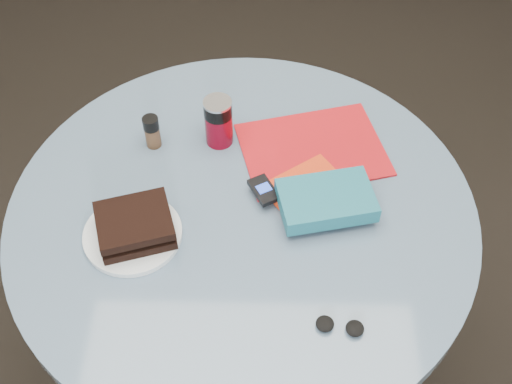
{
  "coord_description": "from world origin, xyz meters",
  "views": [
    {
      "loc": [
        0.04,
        -0.85,
        1.82
      ],
      "look_at": [
        0.03,
        0.0,
        0.8
      ],
      "focal_mm": 45.0,
      "sensor_mm": 36.0,
      "label": 1
    }
  ],
  "objects_px": {
    "magazine": "(313,149)",
    "red_book": "(305,187)",
    "sandwich": "(135,225)",
    "soda_can": "(219,122)",
    "pepper_grinder": "(152,132)",
    "plate": "(133,234)",
    "novel": "(326,200)",
    "mp3_player": "(264,190)",
    "headphones": "(340,326)",
    "table": "(243,250)"
  },
  "relations": [
    {
      "from": "magazine",
      "to": "red_book",
      "type": "relative_size",
      "value": 1.94
    },
    {
      "from": "sandwich",
      "to": "red_book",
      "type": "height_order",
      "value": "sandwich"
    },
    {
      "from": "soda_can",
      "to": "pepper_grinder",
      "type": "height_order",
      "value": "soda_can"
    },
    {
      "from": "sandwich",
      "to": "soda_can",
      "type": "relative_size",
      "value": 1.47
    },
    {
      "from": "plate",
      "to": "novel",
      "type": "bearing_deg",
      "value": 10.16
    },
    {
      "from": "plate",
      "to": "magazine",
      "type": "bearing_deg",
      "value": 33.38
    },
    {
      "from": "novel",
      "to": "pepper_grinder",
      "type": "bearing_deg",
      "value": 141.63
    },
    {
      "from": "mp3_player",
      "to": "headphones",
      "type": "xyz_separation_m",
      "value": [
        0.14,
        -0.31,
        -0.02
      ]
    },
    {
      "from": "soda_can",
      "to": "magazine",
      "type": "height_order",
      "value": "soda_can"
    },
    {
      "from": "magazine",
      "to": "mp3_player",
      "type": "relative_size",
      "value": 3.68
    },
    {
      "from": "sandwich",
      "to": "magazine",
      "type": "height_order",
      "value": "sandwich"
    },
    {
      "from": "headphones",
      "to": "mp3_player",
      "type": "bearing_deg",
      "value": 114.79
    },
    {
      "from": "magazine",
      "to": "red_book",
      "type": "xyz_separation_m",
      "value": [
        -0.02,
        -0.12,
        0.01
      ]
    },
    {
      "from": "pepper_grinder",
      "to": "novel",
      "type": "height_order",
      "value": "pepper_grinder"
    },
    {
      "from": "soda_can",
      "to": "plate",
      "type": "bearing_deg",
      "value": -120.48
    },
    {
      "from": "magazine",
      "to": "table",
      "type": "bearing_deg",
      "value": -147.61
    },
    {
      "from": "sandwich",
      "to": "red_book",
      "type": "bearing_deg",
      "value": 20.57
    },
    {
      "from": "sandwich",
      "to": "headphones",
      "type": "xyz_separation_m",
      "value": [
        0.4,
        -0.2,
        -0.03
      ]
    },
    {
      "from": "table",
      "to": "plate",
      "type": "bearing_deg",
      "value": -159.89
    },
    {
      "from": "table",
      "to": "mp3_player",
      "type": "relative_size",
      "value": 11.56
    },
    {
      "from": "plate",
      "to": "novel",
      "type": "xyz_separation_m",
      "value": [
        0.4,
        0.07,
        0.03
      ]
    },
    {
      "from": "table",
      "to": "pepper_grinder",
      "type": "xyz_separation_m",
      "value": [
        -0.21,
        0.18,
        0.21
      ]
    },
    {
      "from": "plate",
      "to": "headphones",
      "type": "relative_size",
      "value": 2.16
    },
    {
      "from": "red_book",
      "to": "mp3_player",
      "type": "relative_size",
      "value": 1.89
    },
    {
      "from": "novel",
      "to": "headphones",
      "type": "height_order",
      "value": "novel"
    },
    {
      "from": "magazine",
      "to": "headphones",
      "type": "bearing_deg",
      "value": -100.54
    },
    {
      "from": "novel",
      "to": "mp3_player",
      "type": "distance_m",
      "value": 0.14
    },
    {
      "from": "plate",
      "to": "magazine",
      "type": "height_order",
      "value": "plate"
    },
    {
      "from": "table",
      "to": "headphones",
      "type": "relative_size",
      "value": 10.67
    },
    {
      "from": "soda_can",
      "to": "mp3_player",
      "type": "bearing_deg",
      "value": -58.59
    },
    {
      "from": "soda_can",
      "to": "novel",
      "type": "relative_size",
      "value": 0.62
    },
    {
      "from": "sandwich",
      "to": "novel",
      "type": "xyz_separation_m",
      "value": [
        0.39,
        0.07,
        -0.0
      ]
    },
    {
      "from": "red_book",
      "to": "mp3_player",
      "type": "xyz_separation_m",
      "value": [
        -0.09,
        -0.02,
        0.01
      ]
    },
    {
      "from": "pepper_grinder",
      "to": "sandwich",
      "type": "bearing_deg",
      "value": -90.65
    },
    {
      "from": "pepper_grinder",
      "to": "headphones",
      "type": "relative_size",
      "value": 0.88
    },
    {
      "from": "red_book",
      "to": "table",
      "type": "bearing_deg",
      "value": 164.83
    },
    {
      "from": "magazine",
      "to": "novel",
      "type": "height_order",
      "value": "novel"
    },
    {
      "from": "pepper_grinder",
      "to": "red_book",
      "type": "relative_size",
      "value": 0.51
    },
    {
      "from": "novel",
      "to": "headphones",
      "type": "relative_size",
      "value": 2.07
    },
    {
      "from": "pepper_grinder",
      "to": "magazine",
      "type": "height_order",
      "value": "pepper_grinder"
    },
    {
      "from": "table",
      "to": "headphones",
      "type": "distance_m",
      "value": 0.38
    },
    {
      "from": "novel",
      "to": "mp3_player",
      "type": "bearing_deg",
      "value": 152.57
    },
    {
      "from": "soda_can",
      "to": "headphones",
      "type": "relative_size",
      "value": 1.29
    },
    {
      "from": "soda_can",
      "to": "red_book",
      "type": "distance_m",
      "value": 0.25
    },
    {
      "from": "table",
      "to": "magazine",
      "type": "height_order",
      "value": "magazine"
    },
    {
      "from": "table",
      "to": "magazine",
      "type": "distance_m",
      "value": 0.28
    },
    {
      "from": "pepper_grinder",
      "to": "novel",
      "type": "relative_size",
      "value": 0.43
    },
    {
      "from": "plate",
      "to": "mp3_player",
      "type": "distance_m",
      "value": 0.29
    },
    {
      "from": "sandwich",
      "to": "magazine",
      "type": "relative_size",
      "value": 0.56
    },
    {
      "from": "pepper_grinder",
      "to": "mp3_player",
      "type": "relative_size",
      "value": 0.96
    }
  ]
}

